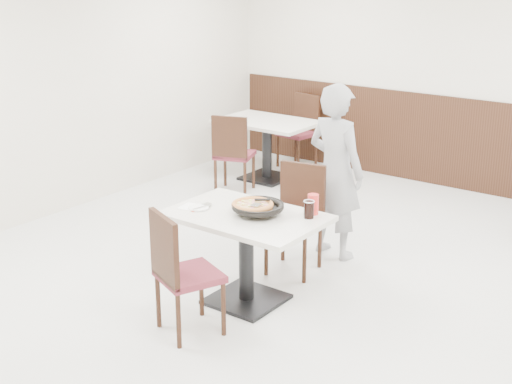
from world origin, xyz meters
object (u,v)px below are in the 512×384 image
Objects in this scene: pizza_pan at (258,209)px; pizza at (253,207)px; diner_person at (336,171)px; main_table at (246,258)px; chair_near at (189,272)px; bg_table_left at (267,150)px; bg_chair_left_far at (297,132)px; side_plate at (199,208)px; cola_glass at (309,210)px; bg_chair_left_near at (235,153)px; red_cup at (313,204)px; chair_far at (294,221)px.

pizza_pan is 0.05m from pizza.
main_table is at bearing 95.38° from diner_person.
chair_near is 3.93m from bg_table_left.
bg_chair_left_far is at bearing 117.68° from main_table.
side_plate is (-0.38, -0.13, 0.38)m from main_table.
chair_near is 7.31× the size of cola_glass.
main_table is at bearing 125.19° from bg_chair_left_far.
diner_person is at bearing 87.18° from main_table.
pizza_pan is at bearing -68.79° from bg_chair_left_near.
cola_glass is at bearing -61.52° from bg_chair_left_near.
cola_glass is at bearing 83.49° from chair_near.
cola_glass is 0.08× the size of diner_person.
pizza_pan is at bearing 98.95° from diner_person.
red_cup is 2.97m from bg_chair_left_near.
red_cup reaches higher than main_table.
main_table is 0.74× the size of diner_person.
chair_near is at bearing 78.88° from chair_far.
chair_near is at bearing -119.07° from cola_glass.
bg_table_left is 0.65m from bg_chair_left_near.
pizza is (-0.04, -0.02, 0.02)m from pizza_pan.
chair_near reaches higher than side_plate.
bg_chair_left_near reaches higher than bg_table_left.
bg_chair_left_far is (-1.93, 3.49, -0.32)m from pizza_pan.
red_cup is at bearing 132.69° from bg_chair_left_far.
side_plate is at bearing 56.51° from chair_far.
cola_glass is 0.81× the size of red_cup.
bg_chair_left_far is (-0.01, 0.69, 0.10)m from bg_table_left.
pizza is 1.96× the size of side_plate.
pizza is at bearing 38.21° from main_table.
pizza is at bearing -142.83° from red_cup.
red_cup is (0.34, 0.27, 0.04)m from pizza_pan.
diner_person is (0.02, 1.23, -0.00)m from pizza.
chair_near is 0.67m from side_plate.
chair_near is at bearing 95.22° from diner_person.
main_table is 1.00× the size of bg_table_left.
chair_far is 3.03× the size of pizza.
chair_far is at bearing -59.80° from bg_chair_left_near.
chair_near is 3.37m from bg_chair_left_near.
chair_far is 1.00× the size of bg_chair_left_far.
diner_person reaches higher than cola_glass.
main_table is 0.69m from red_cup.
chair_near is 5.92× the size of side_plate.
bg_chair_left_far is (-1.92, 2.28, -0.33)m from diner_person.
bg_table_left is at bearing 131.06° from cola_glass.
chair_far reaches higher than side_plate.
red_cup is at bearing 127.31° from chair_far.
red_cup is at bearing 103.59° from cola_glass.
red_cup is 0.10× the size of diner_person.
chair_near is 5.94× the size of red_cup.
diner_person is (-0.35, 0.94, -0.02)m from red_cup.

